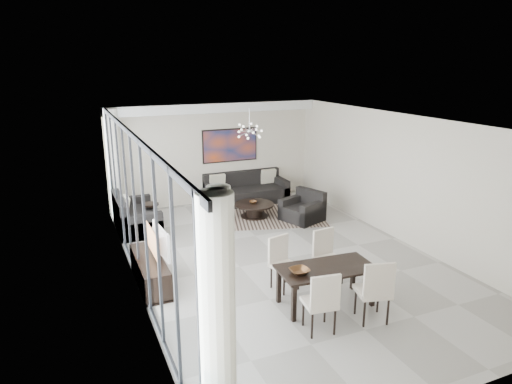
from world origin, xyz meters
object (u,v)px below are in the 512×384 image
tv_console (150,271)px  dining_table (326,272)px  sofa_main (246,192)px  television (156,242)px  coffee_table (254,209)px

tv_console → dining_table: dining_table is taller
sofa_main → tv_console: sofa_main is taller
television → tv_console: bearing=109.5°
sofa_main → tv_console: 5.46m
tv_console → television: size_ratio=1.75×
coffee_table → tv_console: tv_console is taller
sofa_main → dining_table: sofa_main is taller
tv_console → television: bearing=23.3°
coffee_table → dining_table: bearing=-98.3°
coffee_table → television: 4.18m
sofa_main → dining_table: 6.10m
sofa_main → dining_table: (-0.98, -6.02, 0.30)m
television → dining_table: bearing=-132.7°
sofa_main → tv_console: bearing=-131.1°
tv_console → dining_table: 3.25m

